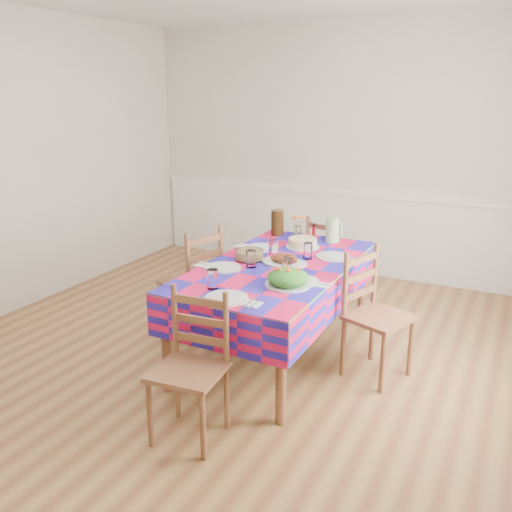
{
  "coord_description": "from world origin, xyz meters",
  "views": [
    {
      "loc": [
        1.93,
        -3.25,
        2.0
      ],
      "look_at": [
        0.19,
        0.17,
        0.81
      ],
      "focal_mm": 38.0,
      "sensor_mm": 36.0,
      "label": 1
    }
  ],
  "objects": [
    {
      "name": "chair_right",
      "position": [
        1.06,
        0.3,
        0.46
      ],
      "size": [
        0.51,
        0.52,
        0.93
      ],
      "rotation": [
        0.0,
        0.0,
        1.22
      ],
      "color": "brown",
      "rests_on": "room"
    },
    {
      "name": "meat_platter",
      "position": [
        0.35,
        0.32,
        0.76
      ],
      "size": [
        0.35,
        0.25,
        0.07
      ],
      "color": "silver",
      "rests_on": "dining_table"
    },
    {
      "name": "salad_platter",
      "position": [
        0.57,
        -0.1,
        0.78
      ],
      "size": [
        0.31,
        0.31,
        0.13
      ],
      "color": "silver",
      "rests_on": "dining_table"
    },
    {
      "name": "setting_right_far",
      "position": [
        0.57,
        0.6,
        0.76
      ],
      "size": [
        0.5,
        0.29,
        0.13
      ],
      "rotation": [
        0.0,
        0.0,
        -1.57
      ],
      "color": "silver",
      "rests_on": "dining_table"
    },
    {
      "name": "hot_sauce",
      "position": [
        0.29,
        1.1,
        0.8
      ],
      "size": [
        0.03,
        0.03,
        0.13
      ],
      "primitive_type": "cylinder",
      "color": "red",
      "rests_on": "dining_table"
    },
    {
      "name": "chair_near",
      "position": [
        0.31,
        -0.9,
        0.44
      ],
      "size": [
        0.43,
        0.41,
        0.89
      ],
      "rotation": [
        0.0,
        0.0,
        0.1
      ],
      "color": "brown",
      "rests_on": "room"
    },
    {
      "name": "setting_left_far",
      "position": [
        0.07,
        0.56,
        0.76
      ],
      "size": [
        0.49,
        0.29,
        0.13
      ],
      "rotation": [
        0.0,
        0.0,
        1.57
      ],
      "color": "silver",
      "rests_on": "dining_table"
    },
    {
      "name": "serving_utensils",
      "position": [
        0.46,
        0.18,
        0.74
      ],
      "size": [
        0.14,
        0.31,
        0.01
      ],
      "color": "black",
      "rests_on": "dining_table"
    },
    {
      "name": "tea_pitcher",
      "position": [
        -0.05,
        1.07,
        0.85
      ],
      "size": [
        0.11,
        0.11,
        0.23
      ],
      "primitive_type": "cylinder",
      "color": "black",
      "rests_on": "dining_table"
    },
    {
      "name": "wainscot",
      "position": [
        0.0,
        2.48,
        0.49
      ],
      "size": [
        4.41,
        0.06,
        0.92
      ],
      "color": "white",
      "rests_on": "room"
    },
    {
      "name": "dining_table",
      "position": [
        0.31,
        0.29,
        0.65
      ],
      "size": [
        1.01,
        1.88,
        0.73
      ],
      "color": "brown",
      "rests_on": "room"
    },
    {
      "name": "room",
      "position": [
        0.0,
        0.0,
        1.35
      ],
      "size": [
        4.58,
        5.08,
        2.78
      ],
      "color": "brown",
      "rests_on": "ground"
    },
    {
      "name": "setting_left_near",
      "position": [
        0.05,
        0.06,
        0.76
      ],
      "size": [
        0.49,
        0.29,
        0.13
      ],
      "rotation": [
        0.0,
        0.0,
        1.57
      ],
      "color": "silver",
      "rests_on": "dining_table"
    },
    {
      "name": "chair_far",
      "position": [
        0.3,
        1.48,
        0.42
      ],
      "size": [
        0.46,
        0.45,
        0.86
      ],
      "rotation": [
        0.0,
        0.0,
        2.89
      ],
      "color": "brown",
      "rests_on": "room"
    },
    {
      "name": "name_card",
      "position": [
        0.34,
        -0.63,
        0.74
      ],
      "size": [
        0.07,
        0.02,
        0.02
      ],
      "primitive_type": "cube",
      "color": "silver",
      "rests_on": "dining_table"
    },
    {
      "name": "pasta_bowl",
      "position": [
        0.07,
        0.29,
        0.77
      ],
      "size": [
        0.22,
        0.22,
        0.08
      ],
      "color": "white",
      "rests_on": "dining_table"
    },
    {
      "name": "green_pitcher",
      "position": [
        0.47,
        1.08,
        0.84
      ],
      "size": [
        0.12,
        0.12,
        0.21
      ],
      "primitive_type": "cylinder",
      "color": "#A5C289",
      "rests_on": "dining_table"
    },
    {
      "name": "setting_right_near",
      "position": [
        0.57,
        0.04,
        0.76
      ],
      "size": [
        0.46,
        0.27,
        0.12
      ],
      "rotation": [
        0.0,
        0.0,
        -1.57
      ],
      "color": "silver",
      "rests_on": "dining_table"
    },
    {
      "name": "chair_left",
      "position": [
        -0.44,
        0.28,
        0.46
      ],
      "size": [
        0.49,
        0.51,
        0.94
      ],
      "rotation": [
        0.0,
        0.0,
        -1.83
      ],
      "color": "brown",
      "rests_on": "room"
    },
    {
      "name": "setting_near_head",
      "position": [
        0.27,
        -0.46,
        0.76
      ],
      "size": [
        0.45,
        0.3,
        0.13
      ],
      "color": "silver",
      "rests_on": "dining_table"
    },
    {
      "name": "cake",
      "position": [
        0.3,
        0.8,
        0.77
      ],
      "size": [
        0.28,
        0.28,
        0.08
      ],
      "color": "silver",
      "rests_on": "dining_table"
    },
    {
      "name": "flower_vase",
      "position": [
        0.15,
        1.04,
        0.82
      ],
      "size": [
        0.13,
        0.11,
        0.22
      ],
      "color": "white",
      "rests_on": "dining_table"
    }
  ]
}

